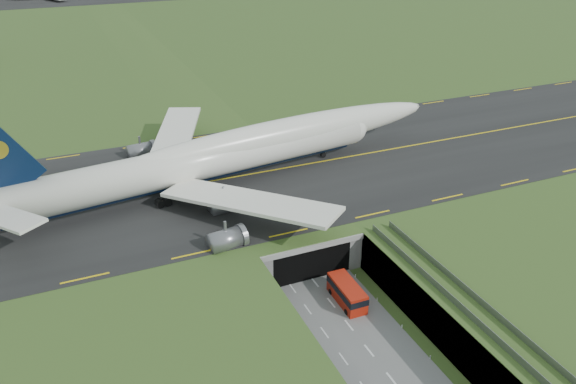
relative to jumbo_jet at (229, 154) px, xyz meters
name	(u,v)px	position (x,y,z in m)	size (l,w,h in m)	color
ground	(338,313)	(4.20, -32.04, -11.05)	(900.00, 900.00, 0.00)	#324E1F
airfield_deck	(339,294)	(4.20, -32.04, -8.05)	(800.00, 800.00, 6.00)	gray
trench_road	(367,349)	(4.20, -39.54, -10.95)	(12.00, 75.00, 0.20)	slate
taxiway	(252,174)	(4.20, 0.96, -4.96)	(800.00, 44.00, 0.18)	black
tunnel_portal	(288,232)	(4.20, -15.33, -7.72)	(17.00, 22.30, 6.00)	gray
guideway	(514,353)	(15.20, -51.15, -5.73)	(3.00, 53.00, 7.05)	#A8A8A3
jumbo_jet	(229,154)	(0.00, 0.00, 0.00)	(86.16, 56.44, 18.85)	white
shuttle_tram	(347,293)	(6.27, -30.57, -9.44)	(2.89, 7.21, 2.93)	#AC1C0B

